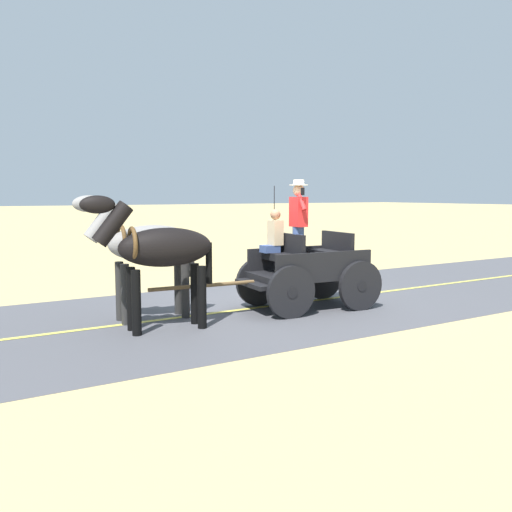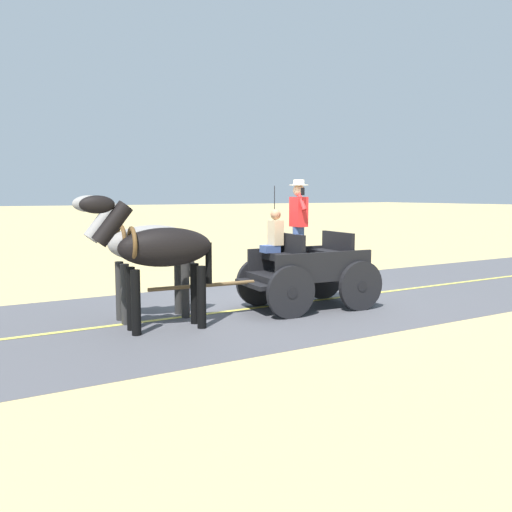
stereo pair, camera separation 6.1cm
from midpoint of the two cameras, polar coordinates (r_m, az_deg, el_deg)
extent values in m
plane|color=tan|center=(11.10, 3.72, -5.07)|extent=(200.00, 200.00, 0.00)
cube|color=#4C4C51|center=(11.10, 3.72, -5.05)|extent=(5.52, 160.00, 0.01)
cube|color=#DBCC4C|center=(11.10, 3.72, -5.02)|extent=(0.12, 160.00, 0.00)
cube|color=black|center=(10.65, 5.73, -1.98)|extent=(1.37, 2.29, 0.12)
cube|color=black|center=(10.13, 7.45, -0.83)|extent=(0.22, 2.09, 0.44)
cube|color=black|center=(11.09, 4.19, -0.16)|extent=(0.22, 2.09, 0.44)
cube|color=black|center=(10.08, -0.18, -3.00)|extent=(1.10, 0.32, 0.08)
cube|color=black|center=(11.35, 10.88, -2.45)|extent=(0.73, 0.26, 0.06)
cube|color=black|center=(10.29, 2.90, -0.11)|extent=(1.04, 0.44, 0.14)
cube|color=black|center=(10.36, 3.77, 1.15)|extent=(1.02, 0.16, 0.44)
cube|color=black|center=(10.87, 7.97, 0.19)|extent=(1.04, 0.44, 0.14)
cube|color=black|center=(10.95, 8.77, 1.38)|extent=(1.02, 0.16, 0.44)
cylinder|color=black|center=(9.74, 3.89, -3.84)|extent=(0.17, 0.96, 0.96)
cylinder|color=black|center=(9.74, 3.89, -3.84)|extent=(0.14, 0.22, 0.21)
cylinder|color=black|center=(10.86, 0.45, -2.74)|extent=(0.17, 0.96, 0.96)
cylinder|color=black|center=(10.86, 0.45, -2.74)|extent=(0.14, 0.22, 0.21)
cylinder|color=black|center=(10.58, 11.14, -3.11)|extent=(0.17, 0.96, 0.96)
cylinder|color=black|center=(10.58, 11.14, -3.11)|extent=(0.14, 0.22, 0.21)
cylinder|color=black|center=(11.63, 7.25, -2.17)|extent=(0.17, 0.96, 0.96)
cylinder|color=black|center=(11.63, 7.25, -2.17)|extent=(0.14, 0.22, 0.21)
cylinder|color=brown|center=(9.69, -5.41, -3.12)|extent=(0.23, 2.00, 0.07)
cylinder|color=black|center=(10.50, 2.12, 3.86)|extent=(0.02, 0.02, 1.30)
cylinder|color=#384C7F|center=(10.29, 4.64, 0.60)|extent=(0.22, 0.22, 0.90)
cube|color=red|center=(10.24, 4.68, 4.67)|extent=(0.36, 0.25, 0.56)
sphere|color=tan|center=(10.23, 4.70, 6.91)|extent=(0.22, 0.22, 0.22)
cylinder|color=beige|center=(10.23, 4.71, 7.47)|extent=(0.36, 0.36, 0.01)
cylinder|color=beige|center=(10.23, 4.71, 7.75)|extent=(0.20, 0.20, 0.10)
cylinder|color=red|center=(10.06, 5.02, 5.66)|extent=(0.27, 0.10, 0.32)
cube|color=black|center=(9.99, 5.12, 6.80)|extent=(0.03, 0.07, 0.14)
cube|color=#384C7F|center=(10.44, 1.66, 0.76)|extent=(0.30, 0.34, 0.14)
cube|color=tan|center=(10.47, 2.24, 2.48)|extent=(0.31, 0.22, 0.48)
sphere|color=#9E7051|center=(10.45, 2.25, 4.39)|extent=(0.20, 0.20, 0.20)
ellipsoid|color=black|center=(8.94, -9.31, 0.93)|extent=(0.72, 1.61, 0.64)
cylinder|color=black|center=(8.76, -12.34, -4.84)|extent=(0.15, 0.15, 1.05)
cylinder|color=black|center=(9.11, -12.84, -4.42)|extent=(0.15, 0.15, 1.05)
cylinder|color=black|center=(9.05, -5.56, -4.36)|extent=(0.15, 0.15, 1.05)
cylinder|color=black|center=(9.39, -6.29, -3.97)|extent=(0.15, 0.15, 1.05)
cylinder|color=black|center=(8.73, -14.71, 3.30)|extent=(0.33, 0.67, 0.73)
ellipsoid|color=black|center=(8.68, -16.20, 5.23)|extent=(0.27, 0.56, 0.28)
cube|color=black|center=(8.73, -14.59, 3.54)|extent=(0.11, 0.51, 0.56)
cylinder|color=black|center=(9.20, -4.82, -0.75)|extent=(0.11, 0.11, 0.70)
torus|color=brown|center=(8.80, -12.75, 1.29)|extent=(0.55, 0.13, 0.55)
ellipsoid|color=gray|center=(9.73, -10.73, 1.35)|extent=(0.63, 1.58, 0.64)
cylinder|color=#272726|center=(9.52, -13.43, -3.96)|extent=(0.15, 0.15, 1.05)
cylinder|color=#272726|center=(9.87, -13.98, -3.61)|extent=(0.15, 0.15, 1.05)
cylinder|color=#272726|center=(9.85, -7.27, -3.49)|extent=(0.15, 0.15, 1.05)
cylinder|color=#272726|center=(10.19, -8.01, -3.17)|extent=(0.15, 0.15, 1.05)
cylinder|color=gray|center=(9.49, -15.65, 3.51)|extent=(0.29, 0.66, 0.73)
ellipsoid|color=gray|center=(9.43, -17.02, 5.29)|extent=(0.24, 0.55, 0.28)
cube|color=#272726|center=(9.49, -15.54, 3.73)|extent=(0.08, 0.50, 0.56)
cylinder|color=#272726|center=(10.01, -6.65, -0.18)|extent=(0.11, 0.11, 0.70)
torus|color=brown|center=(9.58, -13.86, 1.67)|extent=(0.55, 0.09, 0.55)
camera|label=1|loc=(0.03, -89.82, 0.02)|focal=37.97mm
camera|label=2|loc=(0.03, 90.18, -0.02)|focal=37.97mm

